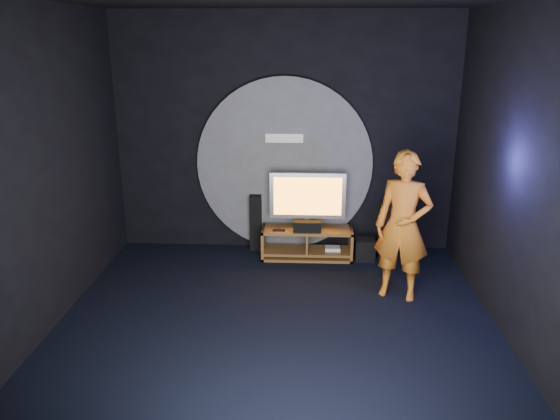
% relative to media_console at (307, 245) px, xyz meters
% --- Properties ---
extents(floor, '(5.00, 5.00, 0.00)m').
position_rel_media_console_xyz_m(floor, '(-0.36, -2.05, -0.20)').
color(floor, black).
rests_on(floor, ground).
extents(back_wall, '(5.00, 0.04, 3.50)m').
position_rel_media_console_xyz_m(back_wall, '(-0.36, 0.45, 1.55)').
color(back_wall, black).
rests_on(back_wall, ground).
extents(front_wall, '(5.00, 0.04, 3.50)m').
position_rel_media_console_xyz_m(front_wall, '(-0.36, -4.55, 1.55)').
color(front_wall, black).
rests_on(front_wall, ground).
extents(left_wall, '(0.04, 5.00, 3.50)m').
position_rel_media_console_xyz_m(left_wall, '(-2.86, -2.05, 1.55)').
color(left_wall, black).
rests_on(left_wall, ground).
extents(right_wall, '(0.04, 5.00, 3.50)m').
position_rel_media_console_xyz_m(right_wall, '(2.14, -2.05, 1.55)').
color(right_wall, black).
rests_on(right_wall, ground).
extents(wall_disc_panel, '(2.60, 0.11, 2.60)m').
position_rel_media_console_xyz_m(wall_disc_panel, '(-0.36, 0.39, 1.11)').
color(wall_disc_panel, '#515156').
rests_on(wall_disc_panel, ground).
extents(media_console, '(1.33, 0.45, 0.45)m').
position_rel_media_console_xyz_m(media_console, '(0.00, 0.00, 0.00)').
color(media_console, olive).
rests_on(media_console, ground).
extents(tv, '(1.10, 0.22, 0.82)m').
position_rel_media_console_xyz_m(tv, '(-0.01, 0.07, 0.70)').
color(tv, silver).
rests_on(tv, media_console).
extents(center_speaker, '(0.40, 0.15, 0.15)m').
position_rel_media_console_xyz_m(center_speaker, '(-0.01, -0.11, 0.33)').
color(center_speaker, black).
rests_on(center_speaker, media_console).
extents(remote, '(0.18, 0.05, 0.02)m').
position_rel_media_console_xyz_m(remote, '(-0.42, -0.12, 0.27)').
color(remote, black).
rests_on(remote, media_console).
extents(tower_speaker_left, '(0.17, 0.19, 0.86)m').
position_rel_media_console_xyz_m(tower_speaker_left, '(-0.79, 0.30, 0.24)').
color(tower_speaker_left, black).
rests_on(tower_speaker_left, ground).
extents(tower_speaker_right, '(0.17, 0.19, 0.86)m').
position_rel_media_console_xyz_m(tower_speaker_right, '(1.13, 0.07, 0.24)').
color(tower_speaker_right, black).
rests_on(tower_speaker_right, ground).
extents(subwoofer, '(0.29, 0.29, 0.31)m').
position_rel_media_console_xyz_m(subwoofer, '(0.84, -0.03, -0.04)').
color(subwoofer, black).
rests_on(subwoofer, ground).
extents(player, '(0.79, 0.64, 1.86)m').
position_rel_media_console_xyz_m(player, '(1.15, -1.20, 0.73)').
color(player, '#C6681B').
rests_on(player, ground).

